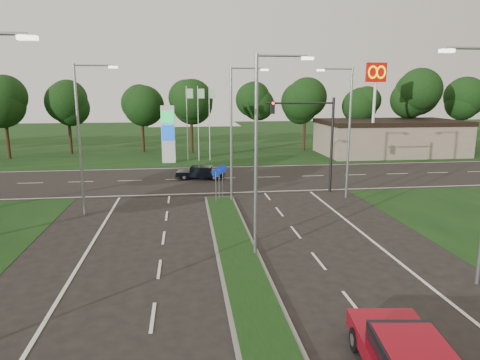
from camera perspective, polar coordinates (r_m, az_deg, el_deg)
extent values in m
plane|color=black|center=(14.58, 2.81, -18.92)|extent=(160.00, 160.00, 0.00)
cube|color=black|center=(67.78, -5.43, 5.39)|extent=(160.00, 50.00, 0.02)
cube|color=black|center=(37.15, -3.71, 0.18)|extent=(160.00, 12.00, 0.02)
cube|color=slate|center=(18.06, 0.52, -12.34)|extent=(2.00, 26.00, 0.12)
cube|color=gray|center=(54.36, 19.28, 5.35)|extent=(16.00, 9.00, 4.00)
cylinder|color=gray|center=(18.82, 2.13, 2.78)|extent=(0.16, 0.16, 9.00)
cylinder|color=gray|center=(18.86, 5.67, 16.16)|extent=(2.20, 0.10, 0.10)
cube|color=#FFF2CC|center=(19.13, 9.00, 15.71)|extent=(0.50, 0.22, 0.12)
cylinder|color=gray|center=(28.65, -1.18, 5.87)|extent=(0.16, 0.16, 9.00)
cylinder|color=gray|center=(28.68, 1.05, 14.68)|extent=(2.20, 0.10, 0.10)
cube|color=#FFF2CC|center=(28.85, 3.28, 14.45)|extent=(0.50, 0.22, 0.12)
cube|color=#FFF2CC|center=(13.04, -26.48, 16.60)|extent=(0.50, 0.22, 0.12)
cylinder|color=gray|center=(27.22, -20.62, 4.81)|extent=(0.16, 0.16, 9.00)
cylinder|color=gray|center=(26.87, -18.96, 14.27)|extent=(2.20, 0.10, 0.10)
cube|color=#FFF2CC|center=(26.67, -16.56, 14.22)|extent=(0.50, 0.22, 0.12)
cylinder|color=gray|center=(30.63, 14.34, 5.89)|extent=(0.16, 0.16, 9.00)
cylinder|color=gray|center=(30.14, 12.77, 14.26)|extent=(2.20, 0.10, 0.10)
cube|color=#FFF2CC|center=(29.78, 10.71, 14.18)|extent=(0.50, 0.22, 0.12)
cylinder|color=gray|center=(17.64, 28.99, 15.11)|extent=(2.20, 0.10, 0.10)
cube|color=#FFF2CC|center=(17.02, 25.86, 15.23)|extent=(0.50, 0.22, 0.12)
cylinder|color=black|center=(32.43, 12.13, 4.52)|extent=(0.20, 0.20, 7.00)
cylinder|color=black|center=(31.45, 8.01, 10.12)|extent=(5.00, 0.14, 0.14)
cube|color=black|center=(31.00, 4.38, 9.62)|extent=(0.28, 0.28, 0.90)
sphere|color=#FF190C|center=(30.81, 4.45, 10.16)|extent=(0.20, 0.20, 0.20)
cylinder|color=gray|center=(28.61, -3.23, -1.06)|extent=(0.06, 0.06, 2.20)
cylinder|color=#0C26A5|center=(28.41, -3.25, 0.91)|extent=(0.56, 0.04, 0.56)
cylinder|color=gray|center=(29.61, -2.79, -0.62)|extent=(0.06, 0.06, 2.20)
cylinder|color=#0C26A5|center=(29.41, -2.81, 1.29)|extent=(0.56, 0.04, 0.56)
cylinder|color=gray|center=(30.31, -2.33, -0.32)|extent=(0.06, 0.06, 2.20)
cylinder|color=#0C26A5|center=(30.12, -2.35, 1.54)|extent=(0.56, 0.04, 0.56)
cube|color=silver|center=(45.58, -9.56, 6.00)|extent=(1.40, 0.30, 6.00)
cube|color=#0CA53F|center=(45.26, -9.64, 8.25)|extent=(1.30, 0.08, 1.20)
cube|color=#0C3FBF|center=(45.38, -9.57, 6.23)|extent=(1.30, 0.08, 1.60)
cylinder|color=silver|center=(46.46, -7.07, 7.42)|extent=(0.08, 0.08, 8.00)
cube|color=#B2D8B2|center=(46.34, -6.73, 11.38)|extent=(0.70, 0.02, 1.00)
cylinder|color=silver|center=(46.48, -5.58, 7.45)|extent=(0.08, 0.08, 8.00)
cube|color=#B2D8B2|center=(46.37, -5.22, 11.41)|extent=(0.70, 0.02, 1.00)
cylinder|color=silver|center=(46.54, -4.09, 7.48)|extent=(0.08, 0.08, 8.00)
cube|color=#B2D8B2|center=(46.43, -3.71, 11.43)|extent=(0.70, 0.02, 1.00)
cylinder|color=silver|center=(48.81, 17.37, 8.36)|extent=(0.30, 0.30, 10.00)
cube|color=#BF0C07|center=(48.79, 17.70, 13.52)|extent=(2.20, 0.35, 2.00)
torus|color=#FFC600|center=(48.40, 17.31, 13.56)|extent=(1.06, 0.16, 1.06)
torus|color=#FFC600|center=(48.78, 18.30, 13.48)|extent=(1.06, 0.16, 1.06)
cylinder|color=black|center=(52.64, -4.89, 6.00)|extent=(0.36, 0.36, 4.40)
sphere|color=black|center=(52.39, -4.97, 10.68)|extent=(6.00, 6.00, 6.00)
sphere|color=black|center=(52.20, -4.64, 11.78)|extent=(4.80, 4.80, 4.80)
cube|color=black|center=(12.21, 22.10, -20.40)|extent=(1.99, 2.38, 0.47)
cube|color=maroon|center=(12.09, 22.19, -19.44)|extent=(1.84, 1.98, 0.05)
cylinder|color=black|center=(13.67, 15.20, -19.89)|extent=(0.31, 0.72, 0.70)
cylinder|color=black|center=(14.25, 22.89, -19.06)|extent=(0.31, 0.72, 0.70)
cube|color=black|center=(37.00, -5.30, 0.90)|extent=(4.22, 2.30, 0.41)
cube|color=black|center=(36.92, -5.18, 1.49)|extent=(1.97, 1.67, 0.38)
cube|color=black|center=(36.89, -5.19, 1.78)|extent=(1.64, 1.54, 0.04)
cylinder|color=black|center=(36.52, -7.44, 0.36)|extent=(0.59, 0.28, 0.56)
cylinder|color=black|center=(37.95, -7.06, 0.80)|extent=(0.59, 0.28, 0.56)
cylinder|color=black|center=(36.17, -3.43, 0.32)|extent=(0.59, 0.28, 0.56)
cylinder|color=black|center=(37.62, -3.21, 0.77)|extent=(0.59, 0.28, 0.56)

